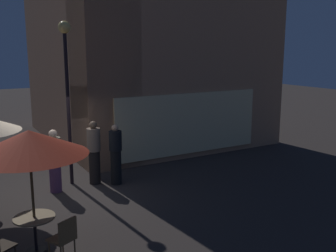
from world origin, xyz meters
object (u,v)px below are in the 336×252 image
patron_standing_2 (55,161)px  patron_standing_0 (94,153)px  cafe_table_0 (35,226)px  cafe_chair_1 (64,237)px  street_lamp_near_corner (67,72)px  patio_umbrella_0 (29,143)px  patron_standing_1 (116,154)px

patron_standing_2 → patron_standing_0: bearing=83.7°
cafe_table_0 → patron_standing_2: 3.28m
cafe_table_0 → cafe_chair_1: bearing=-63.8°
street_lamp_near_corner → patron_standing_2: street_lamp_near_corner is taller
street_lamp_near_corner → cafe_chair_1: size_ratio=5.05×
patio_umbrella_0 → patron_standing_1: patio_umbrella_0 is taller
patio_umbrella_0 → patron_standing_0: patio_umbrella_0 is taller
street_lamp_near_corner → patron_standing_2: 2.42m
cafe_chair_1 → street_lamp_near_corner: bearing=-44.2°
street_lamp_near_corner → patron_standing_1: bearing=-31.4°
patron_standing_2 → patron_standing_1: bearing=70.3°
cafe_table_0 → patio_umbrella_0: (-0.00, -0.00, 1.60)m
cafe_chair_1 → patron_standing_1: 4.31m
patio_umbrella_0 → patron_standing_1: size_ratio=1.37×
patio_umbrella_0 → patron_standing_0: size_ratio=1.31×
cafe_table_0 → patio_umbrella_0: bearing=-104.0°
patron_standing_0 → patio_umbrella_0: bearing=172.1°
patio_umbrella_0 → patron_standing_2: bearing=69.2°
street_lamp_near_corner → cafe_chair_1: 5.13m
street_lamp_near_corner → patio_umbrella_0: street_lamp_near_corner is taller
patron_standing_1 → patron_standing_2: 1.67m
patron_standing_2 → patio_umbrella_0: bearing=-32.1°
street_lamp_near_corner → cafe_chair_1: (-1.36, -4.19, -2.63)m
cafe_table_0 → patron_standing_2: (1.16, 3.05, 0.32)m
street_lamp_near_corner → patron_standing_1: size_ratio=2.62×
cafe_chair_1 → patron_standing_1: size_ratio=0.52×
street_lamp_near_corner → patron_standing_0: size_ratio=2.49×
patron_standing_0 → cafe_chair_1: bearing=-178.5°
patron_standing_0 → patron_standing_1: patron_standing_0 is taller
patio_umbrella_0 → street_lamp_near_corner: bearing=63.7°
cafe_chair_1 → patron_standing_1: patron_standing_1 is taller
patron_standing_0 → patron_standing_2: bearing=123.2°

